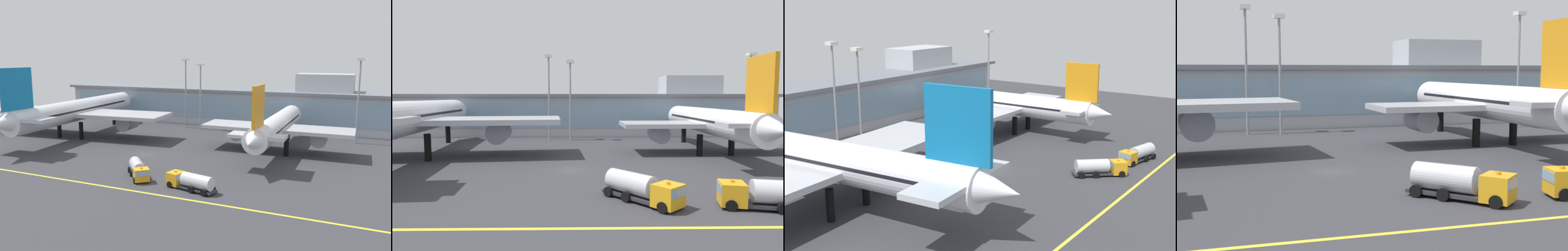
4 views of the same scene
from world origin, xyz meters
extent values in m
plane|color=#38383D|center=(0.00, 0.00, 0.00)|extent=(180.00, 180.00, 0.00)
cube|color=yellow|center=(0.00, -22.00, 0.01)|extent=(144.00, 0.50, 0.01)
cube|color=#ADB2B7|center=(0.00, 46.44, 5.45)|extent=(110.08, 12.00, 10.90)
cube|color=#84A3BC|center=(0.00, 40.39, 5.99)|extent=(105.68, 0.20, 6.98)
cube|color=slate|center=(0.00, 46.44, 11.30)|extent=(113.08, 14.00, 0.80)
cube|color=#ADB2B7|center=(33.03, 48.44, 13.90)|extent=(16.00, 10.00, 6.00)
cylinder|color=black|center=(-24.52, 7.34, 2.33)|extent=(1.10, 1.10, 4.65)
cylinder|color=black|center=(-30.34, 30.10, 2.33)|extent=(1.10, 1.10, 4.65)
cylinder|color=silver|center=(-28.40, 11.01, 7.27)|extent=(10.87, 50.84, 5.82)
cone|color=silver|center=(-31.12, 37.87, 7.27)|extent=(6.03, 5.77, 5.53)
cube|color=#84A3BC|center=(-30.74, 34.12, 8.29)|extent=(4.75, 4.49, 1.75)
cube|color=black|center=(-28.40, 11.01, 7.71)|extent=(10.12, 42.81, 0.47)
cube|color=#B7BAC1|center=(-28.40, 11.01, 6.55)|extent=(52.68, 17.27, 0.93)
cylinder|color=#999EA8|center=(-14.18, 14.27, 4.25)|extent=(4.71, 6.94, 4.07)
cylinder|color=black|center=(23.33, 11.68, 1.99)|extent=(1.10, 1.10, 3.97)
cylinder|color=black|center=(29.29, 11.78, 1.99)|extent=(1.10, 1.10, 3.97)
cylinder|color=black|center=(26.00, 29.99, 1.99)|extent=(1.10, 1.10, 3.97)
cylinder|color=white|center=(26.26, 14.91, 6.21)|extent=(5.63, 39.76, 4.97)
cone|color=white|center=(25.90, 36.24, 6.21)|extent=(4.79, 4.55, 4.72)
cone|color=white|center=(26.62, -6.67, 6.58)|extent=(4.31, 5.53, 4.22)
cube|color=#84A3BC|center=(25.95, 33.16, 7.08)|extent=(3.78, 3.54, 1.49)
cube|color=black|center=(26.26, 14.91, 6.58)|extent=(5.57, 33.41, 0.40)
cube|color=#B7BAC1|center=(26.26, 14.91, 5.59)|extent=(34.12, 10.09, 0.79)
cylinder|color=#999EA8|center=(16.72, 16.18, 3.63)|extent=(3.56, 5.22, 3.48)
cylinder|color=#999EA8|center=(35.74, 16.49, 3.63)|extent=(3.56, 5.22, 3.48)
cube|color=orange|center=(26.55, -2.55, 12.66)|extent=(0.72, 7.15, 7.95)
cube|color=#B7BAC1|center=(26.55, -2.55, 6.95)|extent=(10.94, 4.55, 0.64)
cylinder|color=black|center=(11.03, -16.86, 0.55)|extent=(0.95, 1.02, 1.10)
cylinder|color=black|center=(9.09, -18.58, 0.55)|extent=(0.95, 1.02, 1.10)
cylinder|color=black|center=(8.04, -13.49, 0.55)|extent=(0.95, 1.02, 1.10)
cylinder|color=black|center=(6.10, -15.22, 0.55)|extent=(0.95, 1.02, 1.10)
cylinder|color=black|center=(6.37, -11.61, 0.55)|extent=(0.95, 1.02, 1.10)
cylinder|color=black|center=(4.43, -13.34, 0.55)|extent=(0.95, 1.02, 1.10)
cube|color=#2D2D33|center=(7.19, -14.49, 0.45)|extent=(6.77, 7.21, 0.30)
cube|color=orange|center=(9.88, -17.52, 1.40)|extent=(3.50, 3.48, 2.20)
cube|color=#84A3BC|center=(9.88, -17.52, 1.88)|extent=(3.48, 3.48, 0.88)
cylinder|color=silver|center=(6.83, -14.09, 1.75)|extent=(5.43, 5.70, 2.30)
cube|color=orange|center=(9.88, -17.52, 2.62)|extent=(0.30, 0.40, 0.20)
cylinder|color=black|center=(15.78, -18.10, 0.55)|extent=(1.14, 0.53, 1.10)
cylinder|color=black|center=(16.34, -15.56, 0.55)|extent=(1.14, 0.53, 1.10)
cylinder|color=black|center=(20.74, -16.54, 0.55)|extent=(1.14, 0.53, 1.10)
cube|color=#2D2D33|center=(20.28, -17.77, 0.45)|extent=(7.89, 3.93, 0.30)
cube|color=orange|center=(16.32, -16.89, 1.40)|extent=(2.85, 3.05, 2.20)
cube|color=#84A3BC|center=(16.32, -16.89, 1.88)|extent=(2.92, 2.97, 0.88)
cylinder|color=silver|center=(20.81, -17.89, 1.75)|extent=(5.95, 3.46, 2.30)
cube|color=orange|center=(16.32, -16.89, 2.62)|extent=(0.30, 0.40, 0.20)
cylinder|color=gray|center=(42.80, 32.36, 10.44)|extent=(0.44, 0.44, 20.89)
cube|color=silver|center=(42.80, 32.36, 21.24)|extent=(1.80, 1.80, 0.70)
cylinder|color=gray|center=(-1.36, 34.15, 9.63)|extent=(0.44, 0.44, 19.27)
cube|color=silver|center=(-1.36, 34.15, 19.62)|extent=(1.80, 1.80, 0.70)
cylinder|color=gray|center=(-6.78, 35.16, 10.35)|extent=(0.44, 0.44, 20.71)
cube|color=silver|center=(-6.78, 35.16, 21.06)|extent=(1.80, 1.80, 0.70)
camera|label=1|loc=(45.89, -74.14, 21.77)|focal=36.05mm
camera|label=2|loc=(1.68, -48.26, 10.76)|focal=30.27mm
camera|label=3|loc=(-73.16, -48.05, 28.96)|focal=48.06mm
camera|label=4|loc=(-11.52, -53.96, 10.86)|focal=47.89mm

